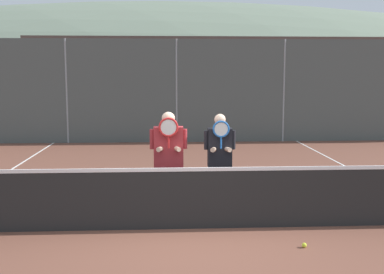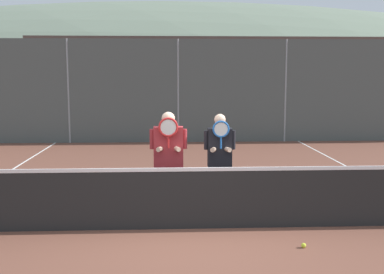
{
  "view_description": "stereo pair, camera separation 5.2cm",
  "coord_description": "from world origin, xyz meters",
  "px_view_note": "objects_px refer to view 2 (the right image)",
  "views": [
    {
      "loc": [
        -0.39,
        -7.25,
        2.41
      ],
      "look_at": [
        0.06,
        0.94,
        1.32
      ],
      "focal_mm": 45.0,
      "sensor_mm": 36.0,
      "label": 1
    },
    {
      "loc": [
        -0.34,
        -7.25,
        2.41
      ],
      "look_at": [
        0.06,
        0.94,
        1.32
      ],
      "focal_mm": 45.0,
      "sensor_mm": 36.0,
      "label": 2
    }
  ],
  "objects_px": {
    "player_leftmost": "(168,154)",
    "player_center_left": "(220,156)",
    "car_right_of_center": "(367,109)",
    "car_center": "(241,109)",
    "tennis_ball_on_court": "(304,245)",
    "car_left_of_center": "(117,109)"
  },
  "relations": [
    {
      "from": "car_center",
      "to": "car_right_of_center",
      "type": "distance_m",
      "value": 5.35
    },
    {
      "from": "car_center",
      "to": "tennis_ball_on_court",
      "type": "height_order",
      "value": "car_center"
    },
    {
      "from": "player_center_left",
      "to": "car_right_of_center",
      "type": "bearing_deg",
      "value": 57.56
    },
    {
      "from": "car_center",
      "to": "tennis_ball_on_court",
      "type": "distance_m",
      "value": 13.38
    },
    {
      "from": "player_leftmost",
      "to": "car_left_of_center",
      "type": "height_order",
      "value": "car_left_of_center"
    },
    {
      "from": "player_leftmost",
      "to": "player_center_left",
      "type": "xyz_separation_m",
      "value": [
        0.87,
        0.09,
        -0.06
      ]
    },
    {
      "from": "player_leftmost",
      "to": "car_left_of_center",
      "type": "xyz_separation_m",
      "value": [
        -2.09,
        11.81,
        -0.11
      ]
    },
    {
      "from": "player_center_left",
      "to": "car_center",
      "type": "relative_size",
      "value": 0.37
    },
    {
      "from": "player_leftmost",
      "to": "car_right_of_center",
      "type": "relative_size",
      "value": 0.38
    },
    {
      "from": "car_right_of_center",
      "to": "player_leftmost",
      "type": "bearing_deg",
      "value": -125.16
    },
    {
      "from": "player_leftmost",
      "to": "car_center",
      "type": "xyz_separation_m",
      "value": [
        3.01,
        11.7,
        -0.13
      ]
    },
    {
      "from": "player_leftmost",
      "to": "car_right_of_center",
      "type": "height_order",
      "value": "car_right_of_center"
    },
    {
      "from": "player_leftmost",
      "to": "car_left_of_center",
      "type": "distance_m",
      "value": 11.99
    },
    {
      "from": "car_left_of_center",
      "to": "car_right_of_center",
      "type": "bearing_deg",
      "value": 0.3
    },
    {
      "from": "player_leftmost",
      "to": "player_center_left",
      "type": "height_order",
      "value": "player_leftmost"
    },
    {
      "from": "car_center",
      "to": "car_right_of_center",
      "type": "bearing_deg",
      "value": 1.7
    },
    {
      "from": "tennis_ball_on_court",
      "to": "car_left_of_center",
      "type": "bearing_deg",
      "value": 106.48
    },
    {
      "from": "car_center",
      "to": "car_right_of_center",
      "type": "relative_size",
      "value": 0.98
    },
    {
      "from": "player_center_left",
      "to": "tennis_ball_on_court",
      "type": "height_order",
      "value": "player_center_left"
    },
    {
      "from": "car_center",
      "to": "car_right_of_center",
      "type": "xyz_separation_m",
      "value": [
        5.35,
        0.16,
        -0.02
      ]
    },
    {
      "from": "car_left_of_center",
      "to": "car_right_of_center",
      "type": "xyz_separation_m",
      "value": [
        10.45,
        0.06,
        -0.03
      ]
    },
    {
      "from": "car_center",
      "to": "tennis_ball_on_court",
      "type": "bearing_deg",
      "value": -94.88
    }
  ]
}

